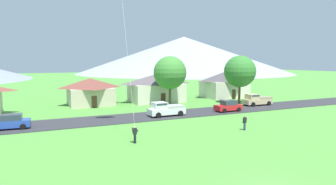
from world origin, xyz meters
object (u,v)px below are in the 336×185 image
at_px(tree_left_of_center, 170,73).
at_px(parked_car_blue_west_end, 11,122).
at_px(house_left_center, 224,84).
at_px(tree_near_left, 240,71).
at_px(watcher_person, 245,123).
at_px(pickup_truck_sand_west_side, 257,100).
at_px(pickup_truck_white_east_side, 166,109).
at_px(house_rightmost, 156,87).
at_px(house_right_center, 90,91).
at_px(parked_car_red_mid_west, 228,106).

distance_m(tree_left_of_center, parked_car_blue_west_end, 26.02).
height_order(house_left_center, parked_car_blue_west_end, house_left_center).
bearing_deg(tree_near_left, watcher_person, -126.63).
bearing_deg(pickup_truck_sand_west_side, tree_left_of_center, 156.25).
bearing_deg(house_left_center, parked_car_blue_west_end, -159.73).
height_order(tree_near_left, tree_left_of_center, tree_near_left).
height_order(pickup_truck_sand_west_side, pickup_truck_white_east_side, same).
relative_size(tree_left_of_center, pickup_truck_sand_west_side, 1.65).
height_order(tree_left_of_center, watcher_person, tree_left_of_center).
bearing_deg(house_rightmost, pickup_truck_white_east_side, -107.33).
bearing_deg(parked_car_blue_west_end, pickup_truck_white_east_side, -0.27).
relative_size(house_right_center, tree_near_left, 0.91).
bearing_deg(house_left_center, house_right_center, 178.12).
distance_m(house_right_center, pickup_truck_white_east_side, 17.61).
bearing_deg(pickup_truck_sand_west_side, parked_car_red_mid_west, -160.05).
distance_m(tree_near_left, parked_car_blue_west_end, 37.68).
bearing_deg(tree_left_of_center, parked_car_blue_west_end, -160.46).
height_order(tree_near_left, parked_car_red_mid_west, tree_near_left).
distance_m(house_rightmost, watcher_person, 25.88).
bearing_deg(parked_car_blue_west_end, house_rightmost, 30.97).
bearing_deg(tree_left_of_center, house_rightmost, 91.96).
xyz_separation_m(house_rightmost, watcher_person, (0.19, -25.81, -1.90)).
relative_size(house_rightmost, tree_left_of_center, 1.20).
distance_m(house_left_center, tree_near_left, 9.94).
relative_size(house_right_center, watcher_person, 4.80).
height_order(house_right_center, parked_car_red_mid_west, house_right_center).
bearing_deg(parked_car_blue_west_end, watcher_person, -25.50).
bearing_deg(pickup_truck_white_east_side, house_rightmost, 72.67).
distance_m(house_rightmost, parked_car_red_mid_west, 16.16).
relative_size(house_left_center, parked_car_red_mid_west, 2.24).
bearing_deg(tree_left_of_center, tree_near_left, -12.16).
height_order(house_rightmost, tree_left_of_center, tree_left_of_center).
relative_size(tree_near_left, watcher_person, 5.27).
height_order(house_left_center, pickup_truck_sand_west_side, house_left_center).
relative_size(parked_car_blue_west_end, pickup_truck_white_east_side, 0.82).
relative_size(tree_left_of_center, parked_car_red_mid_west, 2.05).
distance_m(tree_left_of_center, pickup_truck_sand_west_side, 15.97).
distance_m(house_left_center, tree_left_of_center, 17.27).
height_order(tree_near_left, pickup_truck_sand_west_side, tree_near_left).
bearing_deg(house_rightmost, parked_car_blue_west_end, -149.03).
bearing_deg(house_left_center, house_rightmost, -178.53).
distance_m(house_right_center, watcher_person, 29.89).
xyz_separation_m(parked_car_blue_west_end, pickup_truck_sand_west_side, (38.03, 2.40, 0.19)).
bearing_deg(tree_near_left, tree_left_of_center, 167.84).
xyz_separation_m(house_rightmost, pickup_truck_sand_west_side, (14.15, -11.93, -1.72)).
distance_m(house_left_center, pickup_truck_sand_west_side, 12.61).
distance_m(parked_car_red_mid_west, pickup_truck_white_east_side, 10.43).
distance_m(tree_left_of_center, watcher_person, 20.62).
height_order(house_left_center, house_right_center, house_left_center).
bearing_deg(house_right_center, tree_near_left, -21.39).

